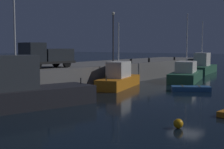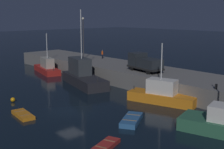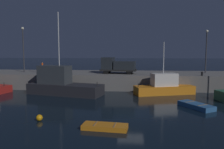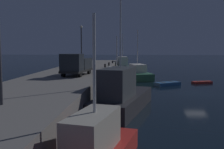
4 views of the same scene
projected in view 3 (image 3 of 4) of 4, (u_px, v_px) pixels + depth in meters
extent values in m
plane|color=black|center=(131.00, 113.00, 21.60)|extent=(320.00, 320.00, 0.00)
cube|color=slate|center=(131.00, 80.00, 37.25)|extent=(68.20, 8.75, 2.37)
cylinder|color=#262626|center=(4.00, 84.00, 31.74)|extent=(0.10, 0.10, 0.50)
cube|color=orange|center=(164.00, 90.00, 31.15)|extent=(8.55, 4.62, 1.15)
cube|color=silver|center=(164.00, 80.00, 30.99)|extent=(3.79, 2.67, 1.73)
cylinder|color=silver|center=(164.00, 58.00, 30.64)|extent=(0.14, 0.14, 4.27)
cylinder|color=#262626|center=(138.00, 85.00, 30.32)|extent=(0.10, 0.10, 0.50)
cube|color=#232328|center=(65.00, 89.00, 30.90)|extent=(10.87, 5.79, 1.45)
cube|color=#33383D|center=(55.00, 75.00, 31.23)|extent=(4.77, 3.18, 2.50)
cylinder|color=silver|center=(59.00, 39.00, 30.46)|extent=(0.14, 0.14, 7.22)
cylinder|color=#262626|center=(97.00, 84.00, 29.24)|extent=(0.10, 0.10, 0.50)
cube|color=#2D6099|center=(196.00, 106.00, 23.58)|extent=(3.33, 4.11, 0.49)
cube|color=olive|center=(203.00, 105.00, 22.79)|extent=(1.23, 0.79, 0.04)
cube|color=olive|center=(190.00, 102.00, 24.30)|extent=(1.23, 0.79, 0.04)
cube|color=orange|center=(105.00, 127.00, 17.25)|extent=(3.59, 1.68, 0.36)
cube|color=olive|center=(95.00, 124.00, 17.37)|extent=(0.21, 1.19, 0.04)
cube|color=olive|center=(115.00, 125.00, 17.08)|extent=(0.21, 1.19, 0.04)
sphere|color=orange|center=(39.00, 118.00, 19.25)|extent=(0.55, 0.55, 0.55)
cylinder|color=#38383D|center=(23.00, 51.00, 37.81)|extent=(0.20, 0.20, 7.15)
sphere|color=#F9EFCC|center=(23.00, 28.00, 37.41)|extent=(0.44, 0.44, 0.44)
cylinder|color=#38383D|center=(206.00, 53.00, 36.35)|extent=(0.20, 0.20, 6.55)
sphere|color=#F9EFCC|center=(207.00, 31.00, 35.99)|extent=(0.44, 0.44, 0.44)
cylinder|color=black|center=(106.00, 71.00, 35.16)|extent=(0.93, 0.39, 0.90)
cylinder|color=black|center=(109.00, 70.00, 37.03)|extent=(0.93, 0.39, 0.90)
cylinder|color=black|center=(129.00, 71.00, 34.42)|extent=(0.93, 0.39, 0.90)
cylinder|color=black|center=(130.00, 70.00, 36.29)|extent=(0.93, 0.39, 0.90)
cube|color=black|center=(118.00, 70.00, 35.71)|extent=(5.88, 2.97, 0.25)
cube|color=#23282D|center=(108.00, 63.00, 35.94)|extent=(2.07, 2.49, 1.87)
cube|color=#23282D|center=(125.00, 65.00, 35.42)|extent=(3.53, 2.68, 1.25)
cylinder|color=black|center=(43.00, 69.00, 40.61)|extent=(0.13, 0.13, 0.76)
cylinder|color=black|center=(42.00, 69.00, 40.85)|extent=(0.13, 0.13, 0.76)
cylinder|color=#E54C14|center=(42.00, 65.00, 40.65)|extent=(0.41, 0.41, 0.63)
sphere|color=#8C664C|center=(42.00, 62.00, 40.61)|extent=(0.19, 0.19, 0.19)
cylinder|color=black|center=(202.00, 74.00, 32.63)|extent=(0.28, 0.28, 0.58)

